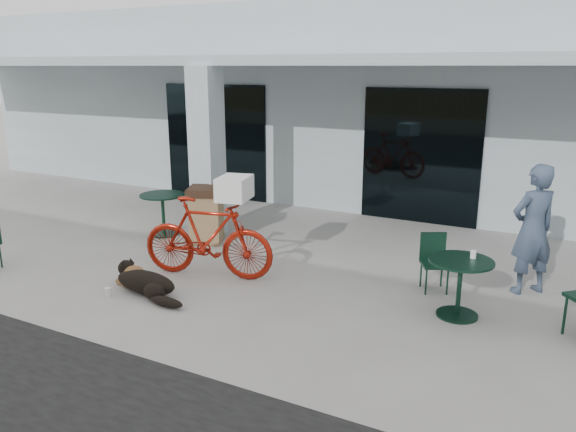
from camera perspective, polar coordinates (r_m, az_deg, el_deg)
The scene contains 16 objects.
ground at distance 8.34m, azimuth -8.72°, elevation -7.10°, with size 80.00×80.00×0.00m, color #AEABA4.
building at distance 15.42m, azimuth 10.37°, elevation 11.54°, with size 22.00×7.00×4.50m, color silver.
storefront_glass_left at distance 13.76m, azimuth -7.39°, elevation 7.51°, with size 2.80×0.06×2.70m, color black.
storefront_glass_right at distance 11.64m, azimuth 13.30°, elevation 5.88°, with size 2.40×0.06×2.70m, color black.
column at distance 10.59m, azimuth -8.22°, elevation 6.41°, with size 0.50×0.50×3.12m, color silver.
overhang at distance 10.83m, azimuth 2.35°, elevation 15.49°, with size 22.00×2.80×0.18m, color silver.
bicycle at distance 8.53m, azimuth -8.18°, elevation -2.18°, with size 0.58×2.05×1.23m, color #9D1B0C.
laundry_basket at distance 8.17m, azimuth -5.47°, elevation 2.84°, with size 0.57×0.42×0.34m, color white.
dog at distance 8.18m, azimuth -14.26°, elevation -6.42°, with size 1.14×0.38×0.38m, color black, non-canonical shape.
cup_near_dog at distance 8.32m, azimuth -17.84°, elevation -7.33°, with size 0.09×0.09×0.11m, color white.
cafe_table_near at distance 10.87m, azimuth -12.56°, elevation 0.14°, with size 0.84×0.84×0.79m, color #113123, non-canonical shape.
cafe_table_far at distance 7.51m, azimuth 16.99°, elevation -7.04°, with size 0.81×0.81×0.76m, color #113123, non-canonical shape.
cafe_chair_far_a at distance 8.23m, azimuth 14.71°, elevation -4.69°, with size 0.37×0.41×0.82m, color #113123, non-canonical shape.
person at distance 8.46m, azimuth 23.61°, elevation -1.28°, with size 0.67×0.44×1.85m, color #3A4962.
cup_on_table at distance 7.48m, azimuth 18.31°, elevation -3.72°, with size 0.07×0.07×0.10m, color white.
trash_receptacle at distance 10.23m, azimuth -8.28°, elevation 0.11°, with size 0.60×0.60×1.02m, color olive, non-canonical shape.
Camera 1 is at (4.68, -6.16, 3.11)m, focal length 35.00 mm.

